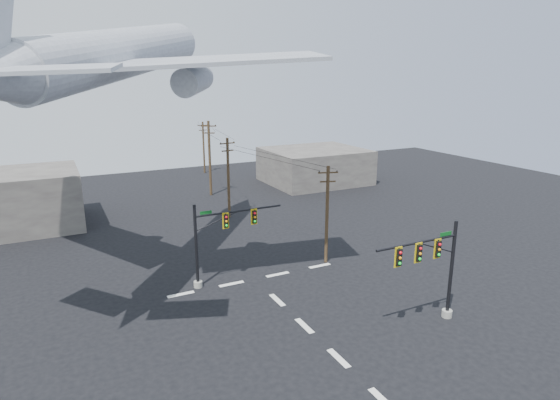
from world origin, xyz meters
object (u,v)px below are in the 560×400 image
signal_mast_far (216,240)px  utility_pole_b (228,176)px  utility_pole_c (210,157)px  airliner (121,55)px  signal_mast_near (434,268)px  utility_pole_a (327,213)px  utility_pole_d (204,146)px

signal_mast_far → utility_pole_b: bearing=66.5°
signal_mast_far → utility_pole_c: bearing=72.7°
airliner → utility_pole_c: bearing=5.8°
utility_pole_c → airliner: size_ratio=0.36×
signal_mast_near → utility_pole_c: utility_pole_c is taller
signal_mast_far → utility_pole_b: utility_pole_b is taller
utility_pole_b → airliner: 21.51m
signal_mast_far → utility_pole_c: 28.07m
signal_mast_near → utility_pole_c: 38.73m
utility_pole_a → utility_pole_d: size_ratio=1.01×
utility_pole_b → utility_pole_c: 10.73m
signal_mast_far → utility_pole_c: (8.35, 26.75, 1.63)m
airliner → utility_pole_a: bearing=-67.1°
utility_pole_c → signal_mast_far: bearing=-82.6°
signal_mast_near → utility_pole_a: (-0.66, 11.79, 0.61)m
utility_pole_a → utility_pole_b: (-2.81, 16.22, 0.30)m
signal_mast_far → utility_pole_a: size_ratio=0.87×
utility_pole_a → utility_pole_b: bearing=117.6°
signal_mast_far → airliner: 14.91m
signal_mast_near → airliner: airliner is taller
utility_pole_b → signal_mast_near: bearing=-91.1°
signal_mast_far → airliner: size_ratio=0.27×
signal_mast_far → utility_pole_c: size_ratio=0.74×
signal_mast_far → utility_pole_d: utility_pole_d is taller
utility_pole_d → airliner: bearing=-116.1°
signal_mast_near → utility_pole_b: bearing=97.1°
signal_mast_far → signal_mast_near: bearing=-48.6°
utility_pole_d → signal_mast_near: bearing=-93.1°
utility_pole_b → airliner: bearing=-142.6°
signal_mast_near → utility_pole_c: size_ratio=0.68×
utility_pole_a → utility_pole_d: utility_pole_a is taller
signal_mast_far → utility_pole_a: 9.85m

